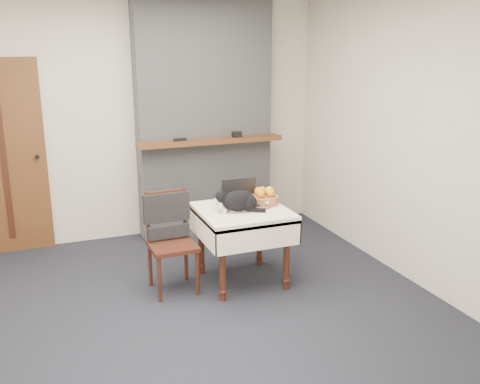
% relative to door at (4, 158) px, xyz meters
% --- Properties ---
extents(ground, '(4.50, 4.50, 0.00)m').
position_rel_door_xyz_m(ground, '(1.20, -1.97, -1.00)').
color(ground, black).
rests_on(ground, ground).
extents(room_shell, '(4.52, 4.01, 2.61)m').
position_rel_door_xyz_m(room_shell, '(1.20, -1.51, 0.76)').
color(room_shell, beige).
rests_on(room_shell, ground).
extents(door, '(0.82, 0.10, 2.00)m').
position_rel_door_xyz_m(door, '(0.00, 0.00, 0.00)').
color(door, brown).
rests_on(door, ground).
extents(chimney, '(1.62, 0.48, 2.60)m').
position_rel_door_xyz_m(chimney, '(2.10, -0.13, 0.30)').
color(chimney, gray).
rests_on(chimney, ground).
extents(side_table, '(0.78, 0.78, 0.70)m').
position_rel_door_xyz_m(side_table, '(1.98, -1.59, -0.41)').
color(side_table, '#3C1610').
rests_on(side_table, ground).
extents(laptop, '(0.34, 0.29, 0.25)m').
position_rel_door_xyz_m(laptop, '(2.01, -1.49, -0.24)').
color(laptop, '#B7B7BC').
rests_on(laptop, side_table).
extents(cat, '(0.42, 0.26, 0.22)m').
position_rel_door_xyz_m(cat, '(1.93, -1.63, -0.21)').
color(cat, black).
rests_on(cat, side_table).
extents(cream_jar, '(0.07, 0.07, 0.07)m').
position_rel_door_xyz_m(cream_jar, '(1.72, -1.59, -0.26)').
color(cream_jar, silver).
rests_on(cream_jar, side_table).
extents(pill_bottle, '(0.03, 0.03, 0.07)m').
position_rel_door_xyz_m(pill_bottle, '(2.19, -1.67, -0.27)').
color(pill_bottle, '#B14D15').
rests_on(pill_bottle, side_table).
extents(fruit_basket, '(0.26, 0.26, 0.15)m').
position_rel_door_xyz_m(fruit_basket, '(2.23, -1.51, -0.24)').
color(fruit_basket, '#A86F44').
rests_on(fruit_basket, side_table).
extents(desk_clutter, '(0.15, 0.03, 0.01)m').
position_rel_door_xyz_m(desk_clutter, '(2.17, -1.60, -0.30)').
color(desk_clutter, black).
rests_on(desk_clutter, side_table).
extents(chair, '(0.41, 0.40, 0.89)m').
position_rel_door_xyz_m(chair, '(1.34, -1.45, -0.43)').
color(chair, '#3C1610').
rests_on(chair, ground).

